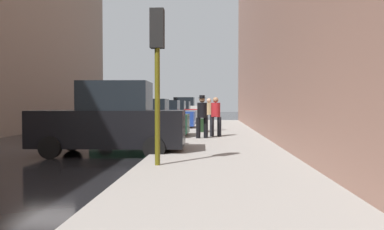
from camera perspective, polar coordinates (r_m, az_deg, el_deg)
ground_plane at (r=14.21m, az=-20.91°, el=-4.74°), size 120.00×120.00×0.00m
sidewalk at (r=12.98m, az=4.15°, el=-4.91°), size 4.00×40.00×0.15m
parked_black_suv at (r=11.81m, az=-12.21°, el=-0.94°), size 4.65×2.16×2.25m
parked_dark_green_sedan at (r=16.86m, az=-7.53°, el=-0.75°), size 4.20×2.06×1.79m
parked_blue_sedan at (r=22.49m, az=-4.83°, el=-0.13°), size 4.23×2.11×1.79m
parked_gray_coupe at (r=27.44m, az=-3.38°, el=0.21°), size 4.22×2.10×1.79m
parked_red_hatchback at (r=33.08m, az=-2.25°, el=0.47°), size 4.26×2.17×1.79m
parked_white_van at (r=39.05m, az=-1.42°, el=0.93°), size 4.64×2.15×2.25m
fire_hydrant at (r=15.34m, az=-1.80°, el=-2.30°), size 0.42×0.22×0.70m
traffic_light at (r=8.76m, az=-5.31°, el=9.49°), size 0.32×0.32×3.60m
pedestrian_in_tan_coat at (r=19.68m, az=2.60°, el=0.36°), size 0.53×0.50×1.71m
pedestrian_with_fedora at (r=15.46m, az=1.54°, el=0.10°), size 0.53×0.49×1.78m
pedestrian_in_red_jacket at (r=16.29m, az=3.62°, el=0.07°), size 0.52×0.44×1.71m
rolling_suitcase at (r=18.95m, az=1.71°, el=-1.55°), size 0.43×0.60×1.04m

